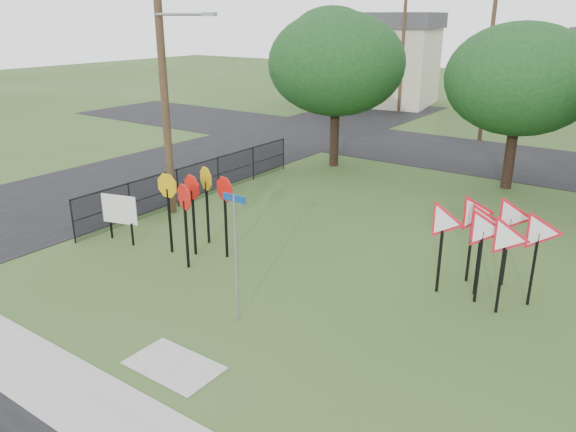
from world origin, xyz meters
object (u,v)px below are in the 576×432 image
Objects in this scene: street_name_sign at (236,251)px; yield_sign_cluster at (490,229)px; stop_sign_cluster at (195,196)px; info_board at (119,211)px.

yield_sign_cluster is (4.41, 4.72, 0.07)m from street_name_sign.
street_name_sign is 4.27m from stop_sign_cluster.
info_board is at bearing -163.99° from yield_sign_cluster.
info_board is (-6.33, 1.64, -0.77)m from street_name_sign.
street_name_sign is 2.01× the size of info_board.
yield_sign_cluster is 11.20m from info_board.
stop_sign_cluster reaches higher than info_board.
yield_sign_cluster is at bearing 46.95° from street_name_sign.
yield_sign_cluster is 2.07× the size of info_board.
stop_sign_cluster is 8.33m from yield_sign_cluster.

